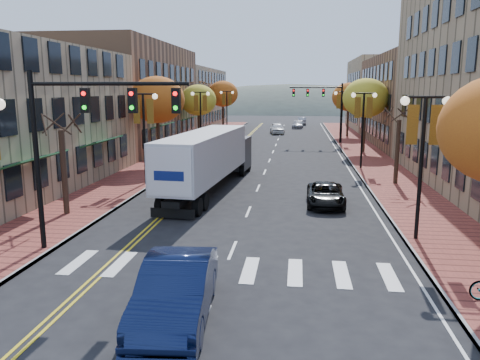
% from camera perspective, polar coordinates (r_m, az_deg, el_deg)
% --- Properties ---
extents(ground, '(200.00, 200.00, 0.00)m').
position_cam_1_polar(ground, '(15.17, -3.08, -13.57)').
color(ground, black).
rests_on(ground, ground).
extents(sidewalk_left, '(4.00, 85.00, 0.15)m').
position_cam_1_polar(sidewalk_left, '(47.89, -6.88, 3.46)').
color(sidewalk_left, brown).
rests_on(sidewalk_left, ground).
extents(sidewalk_right, '(4.00, 85.00, 0.15)m').
position_cam_1_polar(sidewalk_right, '(46.95, 15.00, 3.01)').
color(sidewalk_right, brown).
rests_on(sidewalk_right, ground).
extents(building_left_mid, '(12.00, 24.00, 11.00)m').
position_cam_1_polar(building_left_mid, '(53.27, -14.61, 9.80)').
color(building_left_mid, brown).
rests_on(building_left_mid, ground).
extents(building_left_far, '(12.00, 26.00, 9.50)m').
position_cam_1_polar(building_left_far, '(77.09, -7.69, 9.76)').
color(building_left_far, '#9E8966').
rests_on(building_left_far, ground).
extents(building_right_mid, '(15.00, 24.00, 10.00)m').
position_cam_1_polar(building_right_mid, '(57.85, 23.43, 8.83)').
color(building_right_mid, brown).
rests_on(building_right_mid, ground).
extents(building_right_far, '(15.00, 20.00, 11.00)m').
position_cam_1_polar(building_right_far, '(79.21, 19.02, 9.84)').
color(building_right_far, '#9E8966').
rests_on(building_right_far, ground).
extents(tree_left_a, '(0.28, 0.28, 4.20)m').
position_cam_1_polar(tree_left_a, '(24.77, -20.66, 0.87)').
color(tree_left_a, '#382619').
rests_on(tree_left_a, sidewalk_left).
extents(tree_left_b, '(4.48, 4.48, 7.21)m').
position_cam_1_polar(tree_left_b, '(39.30, -10.07, 9.59)').
color(tree_left_b, '#382619').
rests_on(tree_left_b, sidewalk_left).
extents(tree_left_c, '(4.16, 4.16, 6.69)m').
position_cam_1_polar(tree_left_c, '(54.80, -5.10, 9.66)').
color(tree_left_c, '#382619').
rests_on(tree_left_c, sidewalk_left).
extents(tree_left_d, '(4.61, 4.61, 7.42)m').
position_cam_1_polar(tree_left_d, '(72.49, -2.09, 10.45)').
color(tree_left_d, '#382619').
rests_on(tree_left_d, sidewalk_left).
extents(tree_right_b, '(0.28, 0.28, 4.20)m').
position_cam_1_polar(tree_right_b, '(32.49, 18.61, 3.27)').
color(tree_right_b, '#382619').
rests_on(tree_right_b, sidewalk_right).
extents(tree_right_c, '(4.48, 4.48, 7.21)m').
position_cam_1_polar(tree_right_c, '(48.03, 15.08, 9.62)').
color(tree_right_c, '#382619').
rests_on(tree_right_c, sidewalk_right).
extents(tree_right_d, '(4.35, 4.35, 7.00)m').
position_cam_1_polar(tree_right_d, '(63.91, 13.11, 9.82)').
color(tree_right_d, '#382619').
rests_on(tree_right_d, sidewalk_right).
extents(lamp_left_b, '(1.96, 0.36, 6.05)m').
position_cam_1_polar(lamp_left_b, '(31.28, -11.65, 7.10)').
color(lamp_left_b, black).
rests_on(lamp_left_b, ground).
extents(lamp_left_c, '(1.96, 0.36, 6.05)m').
position_cam_1_polar(lamp_left_c, '(48.65, -4.84, 8.61)').
color(lamp_left_c, black).
rests_on(lamp_left_c, ground).
extents(lamp_left_d, '(1.96, 0.36, 6.05)m').
position_cam_1_polar(lamp_left_d, '(66.36, -1.61, 9.27)').
color(lamp_left_d, black).
rests_on(lamp_left_d, ground).
extents(lamp_right_a, '(1.96, 0.36, 6.05)m').
position_cam_1_polar(lamp_right_a, '(20.31, 21.41, 4.57)').
color(lamp_right_a, black).
rests_on(lamp_right_a, ground).
extents(lamp_right_b, '(1.96, 0.36, 6.05)m').
position_cam_1_polar(lamp_right_b, '(37.96, 14.78, 7.62)').
color(lamp_right_b, black).
rests_on(lamp_right_b, ground).
extents(lamp_right_c, '(1.96, 0.36, 6.05)m').
position_cam_1_polar(lamp_right_c, '(55.84, 12.36, 8.70)').
color(lamp_right_c, black).
rests_on(lamp_right_c, ground).
extents(traffic_mast_near, '(6.10, 0.35, 7.00)m').
position_cam_1_polar(traffic_mast_near, '(18.43, -18.64, 6.14)').
color(traffic_mast_near, black).
rests_on(traffic_mast_near, ground).
extents(traffic_mast_far, '(6.10, 0.34, 7.00)m').
position_cam_1_polar(traffic_mast_far, '(55.67, 10.29, 9.42)').
color(traffic_mast_far, black).
rests_on(traffic_mast_far, ground).
extents(semi_truck, '(3.67, 15.20, 3.76)m').
position_cam_1_polar(semi_truck, '(29.37, -3.62, 2.95)').
color(semi_truck, black).
rests_on(semi_truck, ground).
extents(navy_sedan, '(2.24, 5.36, 1.72)m').
position_cam_1_polar(navy_sedan, '(13.36, -7.80, -13.14)').
color(navy_sedan, '#0E1638').
rests_on(navy_sedan, ground).
extents(black_suv, '(2.07, 4.40, 1.22)m').
position_cam_1_polar(black_suv, '(26.19, 10.39, -1.74)').
color(black_suv, black).
rests_on(black_suv, ground).
extents(car_far_white, '(2.45, 4.78, 1.56)m').
position_cam_1_polar(car_far_white, '(67.80, 4.55, 6.30)').
color(car_far_white, white).
rests_on(car_far_white, ground).
extents(car_far_silver, '(1.99, 4.29, 1.21)m').
position_cam_1_polar(car_far_silver, '(77.69, 7.06, 6.73)').
color(car_far_silver, '#9E9EA5').
rests_on(car_far_silver, ground).
extents(car_far_oncoming, '(1.50, 4.20, 1.38)m').
position_cam_1_polar(car_far_oncoming, '(85.61, 7.58, 7.16)').
color(car_far_oncoming, '#A8A7AF').
rests_on(car_far_oncoming, ground).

